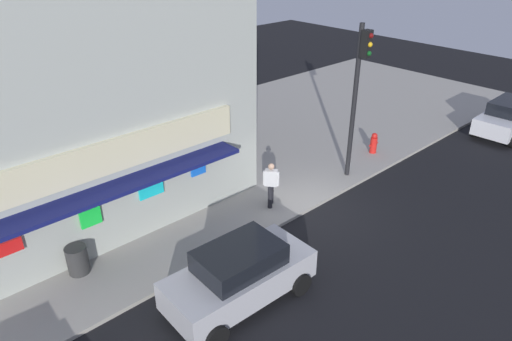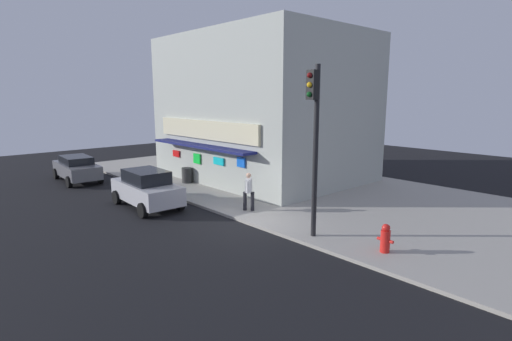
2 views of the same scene
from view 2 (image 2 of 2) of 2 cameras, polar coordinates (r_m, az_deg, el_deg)
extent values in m
plane|color=black|center=(15.58, -1.31, -7.84)|extent=(54.72, 54.72, 0.00)
cube|color=#A39E93|center=(19.82, 11.79, -3.82)|extent=(36.48, 11.90, 0.12)
cube|color=#ADB2A8|center=(23.84, 1.15, 9.02)|extent=(11.21, 8.46, 8.27)
cube|color=beige|center=(21.17, -7.39, 5.86)|extent=(8.52, 0.16, 0.98)
cube|color=navy|center=(21.06, -8.12, 3.55)|extent=(8.07, 0.90, 0.12)
cube|color=red|center=(23.90, -11.46, 2.42)|extent=(0.66, 0.08, 0.37)
cube|color=#19E53F|center=(22.08, -8.53, 1.72)|extent=(0.62, 0.08, 0.55)
cube|color=#19D8E5|center=(20.46, -5.42, 1.35)|extent=(0.84, 0.08, 0.38)
cube|color=blue|center=(19.05, -2.17, 1.21)|extent=(0.56, 0.08, 0.49)
cylinder|color=black|center=(13.50, 8.60, 2.50)|extent=(0.18, 0.18, 5.87)
cube|color=black|center=(13.18, 8.17, 12.16)|extent=(0.32, 0.28, 0.95)
sphere|color=maroon|center=(13.08, 7.78, 13.50)|extent=(0.18, 0.18, 0.18)
sphere|color=yellow|center=(13.07, 7.75, 12.18)|extent=(0.18, 0.18, 0.18)
sphere|color=#0F4C19|center=(13.06, 7.71, 10.87)|extent=(0.18, 0.18, 0.18)
cylinder|color=red|center=(13.20, 18.18, -9.69)|extent=(0.30, 0.30, 0.71)
sphere|color=red|center=(13.06, 18.29, -7.89)|extent=(0.25, 0.25, 0.25)
cylinder|color=red|center=(13.28, 17.39, -9.35)|extent=(0.12, 0.10, 0.10)
cylinder|color=red|center=(13.09, 19.00, -9.74)|extent=(0.12, 0.10, 0.10)
cylinder|color=#2D2D2D|center=(22.68, -9.93, -0.67)|extent=(0.60, 0.60, 0.85)
cylinder|color=black|center=(16.96, -1.62, -4.44)|extent=(0.22, 0.22, 0.81)
cylinder|color=black|center=(16.90, -0.51, -4.49)|extent=(0.22, 0.22, 0.81)
cube|color=silver|center=(16.76, -1.07, -2.16)|extent=(0.45, 0.49, 0.59)
sphere|color=tan|center=(16.67, -1.08, -0.71)|extent=(0.22, 0.22, 0.22)
cylinder|color=silver|center=(16.54, -1.23, -2.44)|extent=(0.14, 0.14, 0.53)
cylinder|color=silver|center=(16.99, -0.92, -2.08)|extent=(0.14, 0.14, 0.53)
cube|color=#B7B7BC|center=(18.47, -15.50, -2.94)|extent=(4.07, 1.87, 0.81)
cube|color=black|center=(18.32, -15.61, -0.83)|extent=(2.22, 1.53, 0.57)
cylinder|color=black|center=(17.73, -10.96, -4.65)|extent=(0.65, 0.24, 0.64)
cylinder|color=black|center=(16.98, -16.07, -5.56)|extent=(0.65, 0.24, 0.64)
cylinder|color=black|center=(20.15, -14.92, -2.96)|extent=(0.65, 0.24, 0.64)
cylinder|color=black|center=(19.50, -19.51, -3.67)|extent=(0.65, 0.24, 0.64)
cube|color=slate|center=(25.52, -24.48, 0.12)|extent=(4.35, 1.91, 0.74)
cube|color=black|center=(25.43, -24.58, 1.41)|extent=(2.38, 1.53, 0.43)
cylinder|color=black|center=(24.40, -21.61, -1.01)|extent=(0.65, 0.26, 0.64)
cylinder|color=black|center=(23.97, -25.41, -1.50)|extent=(0.65, 0.26, 0.64)
cylinder|color=black|center=(27.22, -23.54, 0.00)|extent=(0.65, 0.26, 0.64)
cylinder|color=black|center=(26.83, -26.97, -0.42)|extent=(0.65, 0.26, 0.64)
camera|label=1|loc=(22.46, -42.11, 17.99)|focal=32.50mm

